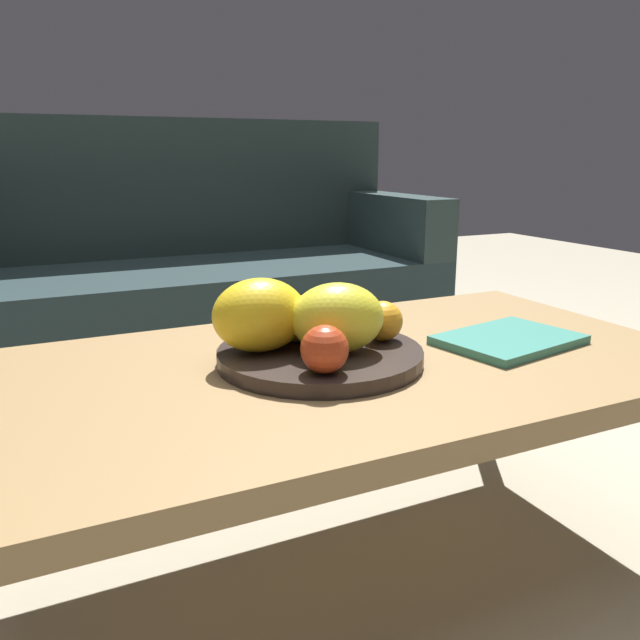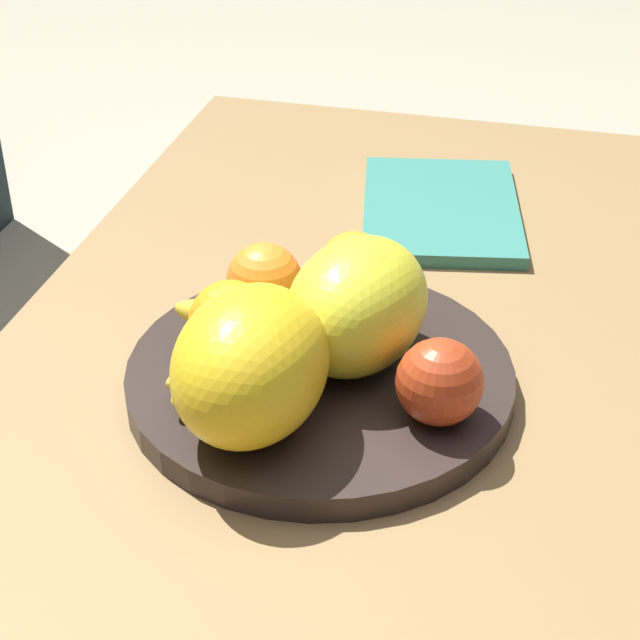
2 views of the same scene
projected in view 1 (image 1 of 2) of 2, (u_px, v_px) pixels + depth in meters
The scene contains 12 objects.
ground_plane at pixel (337, 578), 1.20m from camera, with size 8.00×8.00×0.00m, color #A69D86.
coffee_table at pixel (338, 385), 1.10m from camera, with size 1.27×0.68×0.43m.
couch at pixel (194, 288), 2.29m from camera, with size 1.70×0.70×0.90m.
fruit_bowl at pixel (320, 356), 1.08m from camera, with size 0.35×0.35×0.03m, color #2E2520.
melon_large_front at pixel (337, 318), 1.05m from camera, with size 0.16×0.12×0.12m, color yellow.
melon_smaller_beside at pixel (260, 315), 1.05m from camera, with size 0.16×0.12×0.12m, color yellow.
orange_front at pixel (298, 316), 1.14m from camera, with size 0.08×0.08×0.08m, color orange.
orange_left at pixel (383, 321), 1.12m from camera, with size 0.07×0.07×0.07m, color orange.
orange_right at pixel (339, 314), 1.17m from camera, with size 0.07×0.07×0.07m, color orange.
apple_front at pixel (325, 349), 0.95m from camera, with size 0.07×0.07×0.07m, color #B0391A.
banana_bunch at pixel (291, 325), 1.12m from camera, with size 0.18×0.15×0.06m.
magazine at pixel (509, 340), 1.19m from camera, with size 0.25×0.18×0.02m, color #347B6C.
Camera 1 is at (-0.48, -0.92, 0.78)m, focal length 35.81 mm.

